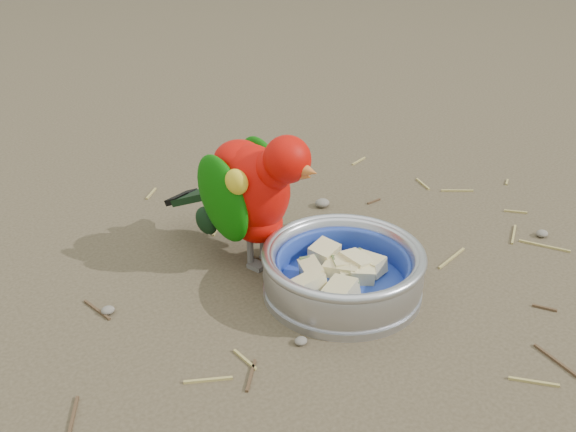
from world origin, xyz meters
TOP-DOWN VIEW (x-y plane):
  - ground at (0.00, 0.00)m, footprint 60.00×60.00m
  - food_bowl at (-0.04, -0.03)m, footprint 0.20×0.20m
  - bowl_wall at (-0.04, -0.03)m, footprint 0.20×0.20m
  - fruit_wedges at (-0.04, -0.03)m, footprint 0.12×0.12m
  - lory_parrot at (-0.09, 0.10)m, footprint 0.18×0.25m
  - ground_debris at (0.05, 0.05)m, footprint 0.90×0.80m

SIDE VIEW (x-z plane):
  - ground at x=0.00m, z-range 0.00..0.00m
  - ground_debris at x=0.05m, z-range 0.00..0.01m
  - food_bowl at x=-0.04m, z-range 0.00..0.02m
  - fruit_wedges at x=-0.04m, z-range 0.02..0.05m
  - bowl_wall at x=-0.04m, z-range 0.02..0.06m
  - lory_parrot at x=-0.09m, z-range 0.00..0.19m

